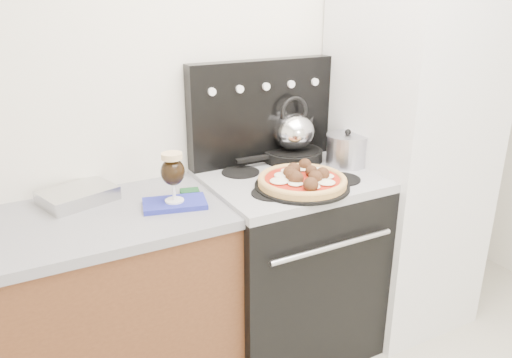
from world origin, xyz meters
TOP-DOWN VIEW (x-y plane):
  - room_shell at (0.00, 0.29)m, footprint 3.52×3.01m
  - base_cabinet at (-1.02, 1.20)m, footprint 1.45×0.60m
  - countertop at (-1.02, 1.20)m, footprint 1.48×0.63m
  - stove_body at (0.08, 1.18)m, footprint 0.76×0.65m
  - cooktop at (0.08, 1.18)m, footprint 0.76×0.65m
  - backguard at (0.08, 1.45)m, footprint 0.76×0.08m
  - fridge at (0.78, 1.15)m, footprint 0.64×0.68m
  - foil_sheet at (-0.83, 1.38)m, footprint 0.33×0.28m
  - oven_mitt at (-0.49, 1.14)m, footprint 0.28×0.20m
  - beer_glass at (-0.49, 1.14)m, footprint 0.12×0.12m
  - pizza_pan at (0.05, 1.03)m, footprint 0.46×0.46m
  - pizza at (0.05, 1.03)m, footprint 0.40×0.40m
  - skillet at (0.22, 1.37)m, footprint 0.31×0.31m
  - tea_kettle at (0.22, 1.37)m, footprint 0.24×0.24m
  - stock_pot at (0.41, 1.18)m, footprint 0.23×0.23m

SIDE VIEW (x-z plane):
  - base_cabinet at x=-1.02m, z-range 0.00..0.86m
  - stove_body at x=0.08m, z-range 0.00..0.88m
  - countertop at x=-1.02m, z-range 0.86..0.90m
  - cooktop at x=0.08m, z-range 0.88..0.92m
  - oven_mitt at x=-0.49m, z-range 0.90..0.92m
  - pizza_pan at x=0.05m, z-range 0.92..0.93m
  - foil_sheet at x=-0.83m, z-range 0.90..0.96m
  - skillet at x=0.22m, z-range 0.92..0.97m
  - fridge at x=0.78m, z-range 0.00..1.90m
  - pizza at x=0.05m, z-range 0.93..0.99m
  - stock_pot at x=0.41m, z-range 0.92..1.06m
  - beer_glass at x=-0.49m, z-range 0.92..1.13m
  - tea_kettle at x=0.22m, z-range 0.97..1.20m
  - backguard at x=0.08m, z-range 0.92..1.42m
  - room_shell at x=0.00m, z-range -0.01..2.51m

